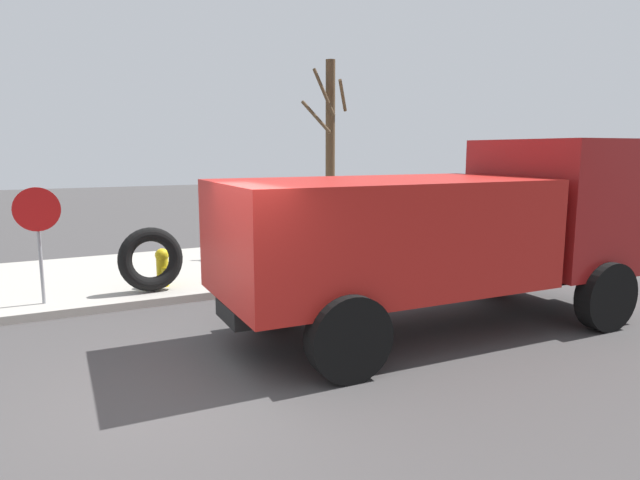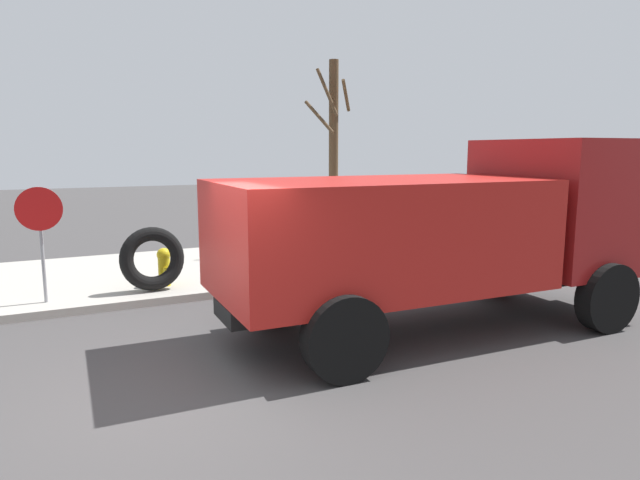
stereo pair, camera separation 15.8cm
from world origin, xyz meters
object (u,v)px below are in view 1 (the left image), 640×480
(loose_tire, at_px, (151,259))
(bare_tree, at_px, (330,153))
(dump_truck_red, at_px, (450,228))
(fire_hydrant, at_px, (163,266))
(stop_sign, at_px, (38,224))

(loose_tire, xyz_separation_m, bare_tree, (5.16, 2.40, 1.98))
(dump_truck_red, xyz_separation_m, bare_tree, (1.23, 6.32, 1.14))
(fire_hydrant, distance_m, stop_sign, 2.39)
(stop_sign, bearing_deg, bare_tree, 19.22)
(dump_truck_red, bearing_deg, bare_tree, 78.96)
(fire_hydrant, height_order, loose_tire, loose_tire)
(fire_hydrant, height_order, dump_truck_red, dump_truck_red)
(loose_tire, bearing_deg, dump_truck_red, -44.92)
(loose_tire, bearing_deg, fire_hydrant, 47.34)
(loose_tire, distance_m, dump_truck_red, 5.61)
(stop_sign, distance_m, dump_truck_red, 6.97)
(stop_sign, height_order, dump_truck_red, dump_truck_red)
(loose_tire, xyz_separation_m, stop_sign, (-1.87, -0.05, 0.80))
(loose_tire, distance_m, bare_tree, 6.03)
(loose_tire, relative_size, stop_sign, 0.60)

